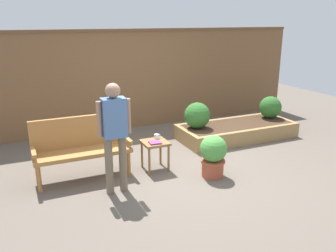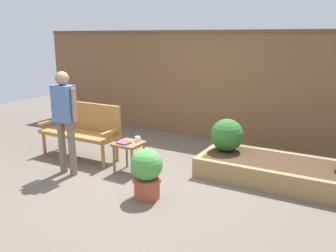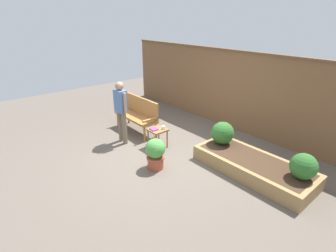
{
  "view_description": "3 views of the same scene",
  "coord_description": "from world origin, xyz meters",
  "views": [
    {
      "loc": [
        -2.32,
        -4.73,
        2.36
      ],
      "look_at": [
        0.02,
        0.44,
        0.63
      ],
      "focal_mm": 37.75,
      "sensor_mm": 36.0,
      "label": 1
    },
    {
      "loc": [
        2.71,
        -3.99,
        2.06
      ],
      "look_at": [
        -0.03,
        0.91,
        0.62
      ],
      "focal_mm": 37.85,
      "sensor_mm": 36.0,
      "label": 2
    },
    {
      "loc": [
        4.16,
        -3.26,
        2.96
      ],
      "look_at": [
        -0.07,
        0.33,
        0.6
      ],
      "focal_mm": 27.74,
      "sensor_mm": 36.0,
      "label": 3
    }
  ],
  "objects": [
    {
      "name": "person_by_bench",
      "position": [
        -1.1,
        -0.29,
        0.93
      ],
      "size": [
        0.47,
        0.2,
        1.56
      ],
      "color": "#70604C",
      "rests_on": "ground_plane"
    },
    {
      "name": "cup_on_table",
      "position": [
        -0.23,
        0.33,
        0.52
      ],
      "size": [
        0.11,
        0.08,
        0.08
      ],
      "color": "white",
      "rests_on": "side_table"
    },
    {
      "name": "book_on_table",
      "position": [
        -0.35,
        0.12,
        0.49
      ],
      "size": [
        0.2,
        0.17,
        0.02
      ],
      "primitive_type": "cube",
      "rotation": [
        0.0,
        0.0,
        -0.1
      ],
      "color": "#7F3875",
      "rests_on": "side_table"
    },
    {
      "name": "side_table",
      "position": [
        -0.32,
        0.21,
        0.4
      ],
      "size": [
        0.4,
        0.4,
        0.48
      ],
      "color": "olive",
      "rests_on": "ground_plane"
    },
    {
      "name": "garden_bench",
      "position": [
        -1.44,
        0.42,
        0.54
      ],
      "size": [
        1.44,
        0.48,
        0.94
      ],
      "color": "#A87038",
      "rests_on": "ground_plane"
    },
    {
      "name": "raised_planter_bed",
      "position": [
        1.82,
        0.99,
        0.15
      ],
      "size": [
        2.4,
        1.0,
        0.3
      ],
      "color": "#997547",
      "rests_on": "ground_plane"
    },
    {
      "name": "ground_plane",
      "position": [
        0.0,
        0.0,
        0.0
      ],
      "size": [
        14.0,
        14.0,
        0.0
      ],
      "primitive_type": "plane",
      "color": "#60564C"
    },
    {
      "name": "shrub_near_bench",
      "position": [
        0.93,
        1.08,
        0.55
      ],
      "size": [
        0.51,
        0.51,
        0.51
      ],
      "color": "brown",
      "rests_on": "raised_planter_bed"
    },
    {
      "name": "fence_back",
      "position": [
        0.0,
        2.6,
        1.09
      ],
      "size": [
        8.4,
        0.14,
        2.16
      ],
      "color": "brown",
      "rests_on": "ground_plane"
    },
    {
      "name": "shrub_far_corner",
      "position": [
        2.72,
        1.08,
        0.53
      ],
      "size": [
        0.47,
        0.47,
        0.47
      ],
      "color": "brown",
      "rests_on": "raised_planter_bed"
    },
    {
      "name": "potted_boxwood",
      "position": [
        0.4,
        -0.41,
        0.36
      ],
      "size": [
        0.42,
        0.42,
        0.67
      ],
      "color": "#A84C33",
      "rests_on": "ground_plane"
    }
  ]
}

